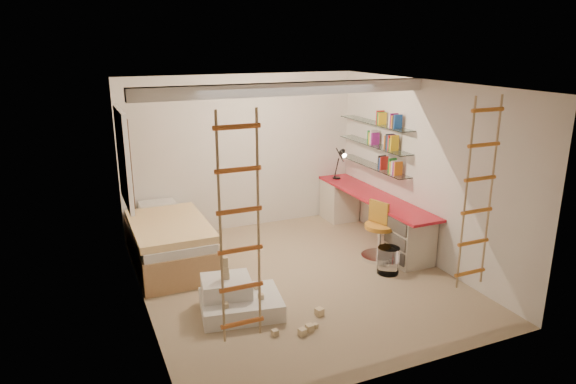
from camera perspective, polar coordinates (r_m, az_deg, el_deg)
name	(u,v)px	position (r m, az deg, el deg)	size (l,w,h in m)	color
floor	(297,279)	(7.08, 0.98, -9.60)	(4.50, 4.50, 0.00)	tan
ceiling_beam	(288,89)	(6.66, 0.00, 11.38)	(4.00, 0.18, 0.16)	white
window_frame	(123,158)	(7.48, -17.82, 3.63)	(0.06, 1.15, 1.35)	white
window_blind	(126,158)	(7.48, -17.52, 3.66)	(0.02, 1.00, 1.20)	#4C2D1E
rope_ladder_left	(240,230)	(4.53, -5.38, -4.27)	(0.41, 0.04, 2.13)	#D36124
rope_ladder_right	(478,195)	(5.89, 20.39, -0.31)	(0.41, 0.04, 2.13)	orange
waste_bin	(388,260)	(7.30, 11.08, -7.47)	(0.30, 0.30, 0.38)	white
desk	(372,215)	(8.40, 9.28, -2.56)	(0.56, 2.80, 0.75)	red
shelves	(374,145)	(8.41, 9.52, 5.21)	(0.25, 1.80, 0.71)	white
bed	(169,241)	(7.63, -13.13, -5.35)	(1.02, 2.00, 0.69)	#AD7F51
task_lamp	(341,159)	(8.96, 5.95, 3.67)	(0.14, 0.36, 0.57)	black
swivel_chair	(379,238)	(7.70, 10.10, -5.04)	(0.64, 0.64, 0.87)	orange
play_platform	(237,299)	(6.25, -5.71, -11.78)	(1.04, 0.87, 0.41)	silver
toy_blocks	(266,300)	(6.04, -2.47, -11.90)	(1.13, 0.94, 0.68)	#CCB284
books	(374,138)	(8.39, 9.56, 5.98)	(0.14, 0.70, 0.92)	orange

